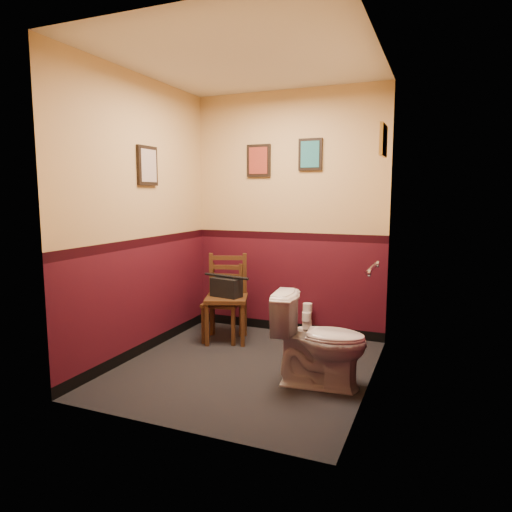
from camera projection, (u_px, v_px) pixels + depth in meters
The scene contains 17 objects.
floor at pixel (246, 367), 4.18m from camera, with size 2.20×2.40×0.00m, color black.
ceiling at pixel (245, 59), 3.82m from camera, with size 2.20×2.40×0.00m, color silver.
wall_back at pixel (288, 214), 5.10m from camera, with size 2.20×2.70×0.00m, color #440E19.
wall_front at pixel (170, 230), 2.90m from camera, with size 2.20×2.70×0.00m, color #440E19.
wall_left at pixel (141, 218), 4.41m from camera, with size 2.40×2.70×0.00m, color #440E19.
wall_right at pixel (373, 223), 3.59m from camera, with size 2.40×2.70×0.00m, color #440E19.
grab_bar at pixel (372, 268), 3.88m from camera, with size 0.05×0.56×0.06m.
framed_print_back_a at pixel (259, 161), 5.13m from camera, with size 0.28×0.04×0.36m.
framed_print_back_b at pixel (310, 154), 4.90m from camera, with size 0.26×0.04×0.34m.
framed_print_left at pixel (148, 166), 4.43m from camera, with size 0.04×0.30×0.38m.
framed_print_right at pixel (383, 140), 4.05m from camera, with size 0.04×0.34×0.28m.
toilet at pixel (320, 341), 3.75m from camera, with size 0.43×0.77×0.76m, color white.
toilet_brush at pixel (345, 379), 3.73m from camera, with size 0.13×0.13×0.45m.
chair_left at pixel (223, 302), 4.95m from camera, with size 0.44×0.44×0.82m.
chair_right at pixel (227, 298), 4.93m from camera, with size 0.56×0.56×0.93m.
handbag at pixel (226, 287), 4.87m from camera, with size 0.35×0.22×0.24m.
tp_stack at pixel (307, 323), 5.06m from camera, with size 0.22×0.13×0.38m.
Camera 1 is at (1.61, -3.67, 1.58)m, focal length 32.00 mm.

